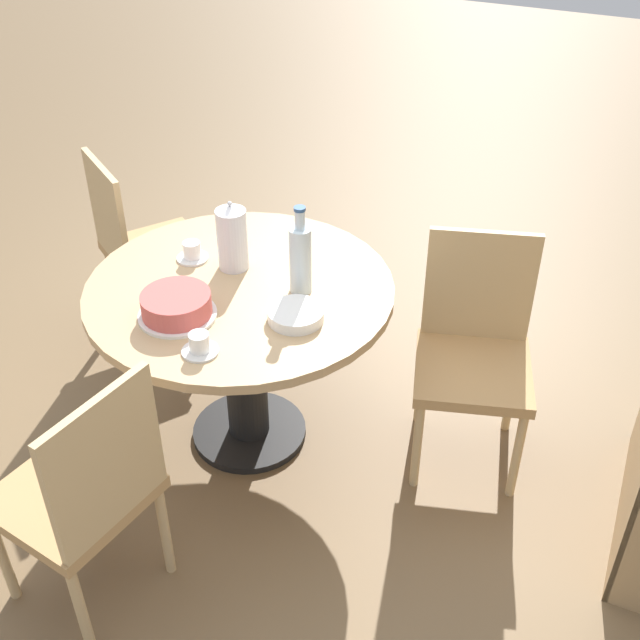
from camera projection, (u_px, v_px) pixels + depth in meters
name	position (u px, v px, depth m)	size (l,w,h in m)	color
ground_plane	(250.00, 433.00, 3.28)	(14.00, 14.00, 0.00)	brown
dining_table	(242.00, 324.00, 2.95)	(1.11, 1.11, 0.72)	black
chair_a	(143.00, 246.00, 3.56)	(0.58, 0.58, 0.90)	tan
chair_b	(84.00, 492.00, 2.39)	(0.48, 0.48, 0.90)	tan
chair_c	(474.00, 349.00, 2.95)	(0.52, 0.52, 0.90)	tan
coffee_pot	(232.00, 237.00, 2.88)	(0.11, 0.11, 0.27)	silver
water_bottle	(300.00, 258.00, 2.75)	(0.08, 0.08, 0.33)	silver
cake_main	(176.00, 306.00, 2.68)	(0.27, 0.27, 0.09)	white
cup_a	(192.00, 252.00, 2.98)	(0.12, 0.12, 0.07)	silver
cup_b	(200.00, 345.00, 2.52)	(0.12, 0.12, 0.07)	silver
plate_stack	(296.00, 315.00, 2.67)	(0.19, 0.19, 0.04)	white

